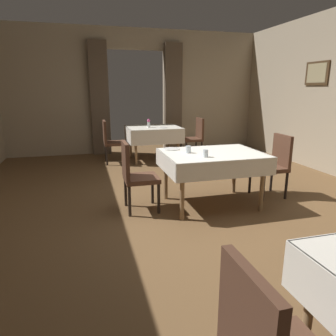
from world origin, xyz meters
TOP-DOWN VIEW (x-y plane):
  - ground at (0.00, 0.00)m, footprint 10.08×10.08m
  - wall_back at (0.00, 4.18)m, footprint 6.40×0.27m
  - dining_table_mid at (0.34, 0.11)m, footprint 1.34×1.02m
  - dining_table_far at (0.19, 3.12)m, footprint 1.18×1.01m
  - chair_mid_right at (1.39, 0.23)m, footprint 0.44×0.44m
  - chair_mid_left at (-0.72, 0.19)m, footprint 0.44×0.44m
  - chair_far_right at (1.16, 3.05)m, footprint 0.44×0.44m
  - chair_far_left at (-0.79, 3.02)m, footprint 0.44×0.44m
  - glass_mid_a at (0.01, 0.17)m, footprint 0.07×0.07m
  - plate_mid_b at (-0.14, 0.47)m, footprint 0.23×0.23m
  - glass_mid_c at (0.13, -0.13)m, footprint 0.07×0.07m
  - flower_vase_far at (0.06, 3.04)m, footprint 0.07×0.07m
  - plate_far_b at (0.35, 2.89)m, footprint 0.19×0.19m
  - plate_far_c at (0.46, 3.45)m, footprint 0.21×0.21m

SIDE VIEW (x-z plane):
  - ground at x=0.00m, z-range 0.00..0.00m
  - chair_mid_right at x=1.39m, z-range 0.05..0.98m
  - chair_mid_left at x=-0.72m, z-range 0.05..0.98m
  - chair_far_right at x=1.16m, z-range 0.05..0.98m
  - chair_far_left at x=-0.79m, z-range 0.05..0.98m
  - dining_table_far at x=0.19m, z-range 0.27..1.02m
  - dining_table_mid at x=0.34m, z-range 0.29..1.04m
  - plate_mid_b at x=-0.14m, z-range 0.75..0.76m
  - plate_far_b at x=0.35m, z-range 0.75..0.76m
  - plate_far_c at x=0.46m, z-range 0.75..0.76m
  - glass_mid_c at x=0.13m, z-range 0.75..0.84m
  - glass_mid_a at x=0.01m, z-range 0.75..0.85m
  - flower_vase_far at x=0.06m, z-range 0.76..0.94m
  - wall_back at x=0.00m, z-range 0.02..3.02m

